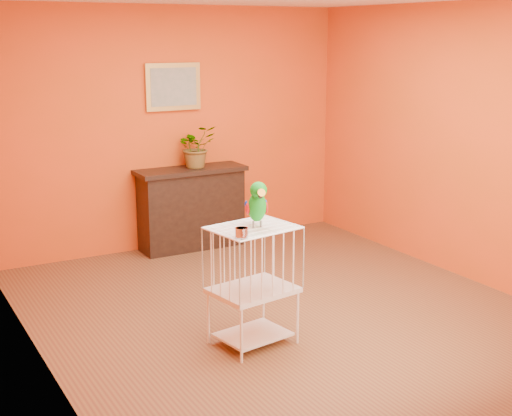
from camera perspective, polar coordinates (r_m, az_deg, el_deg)
ground at (r=6.17m, az=1.92°, el=-8.10°), size 4.50×4.50×0.00m
room_shell at (r=5.77m, az=2.05°, el=6.65°), size 4.50×4.50×4.50m
console_cabinet at (r=7.81m, az=-5.19°, el=-0.01°), size 1.20×0.43×0.89m
potted_plant at (r=7.68m, az=-4.68°, el=4.51°), size 0.44×0.48×0.36m
framed_picture at (r=7.73m, az=-6.64°, el=9.61°), size 0.62×0.04×0.50m
birdcage at (r=5.36m, az=-0.24°, el=-6.11°), size 0.66×0.55×0.92m
feed_cup at (r=4.94m, az=-1.17°, el=-1.97°), size 0.09×0.09×0.07m
parrot at (r=5.17m, az=0.09°, el=0.35°), size 0.18×0.32×0.35m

